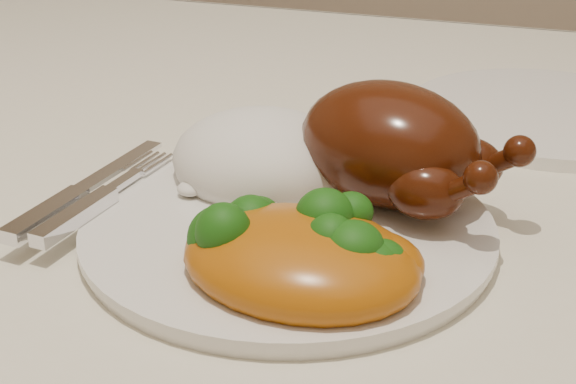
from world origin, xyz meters
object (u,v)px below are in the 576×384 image
(side_plate, at_px, (545,113))
(dining_table, at_px, (287,293))
(dinner_plate, at_px, (288,229))
(roast_chicken, at_px, (393,146))

(side_plate, bearing_deg, dining_table, -132.92)
(dinner_plate, relative_size, side_plate, 1.08)
(dining_table, bearing_deg, dinner_plate, -70.05)
(dining_table, xyz_separation_m, roast_chicken, (0.08, -0.04, 0.15))
(dinner_plate, xyz_separation_m, side_plate, (0.14, 0.27, -0.00))
(roast_chicken, bearing_deg, side_plate, 88.84)
(dining_table, height_order, dinner_plate, dinner_plate)
(dining_table, relative_size, roast_chicken, 9.77)
(roast_chicken, bearing_deg, dinner_plate, -114.58)
(dinner_plate, distance_m, roast_chicken, 0.09)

